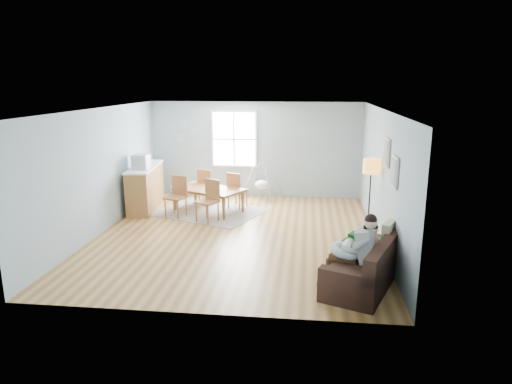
# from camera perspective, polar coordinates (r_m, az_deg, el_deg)

# --- Properties ---
(room) EXTENTS (8.40, 9.40, 3.90)m
(room) POSITION_cam_1_polar(r_m,az_deg,el_deg) (9.48, -2.55, 8.63)
(room) COLOR olive
(window) EXTENTS (1.32, 0.08, 1.62)m
(window) POSITION_cam_1_polar(r_m,az_deg,el_deg) (13.06, -2.74, 6.62)
(window) COLOR silver
(window) RESTS_ON room
(pictures) EXTENTS (0.05, 1.34, 0.74)m
(pictures) POSITION_cam_1_polar(r_m,az_deg,el_deg) (8.53, 16.47, 3.64)
(pictures) COLOR silver
(pictures) RESTS_ON room
(wall_plates) EXTENTS (0.67, 0.02, 0.66)m
(wall_plates) POSITION_cam_1_polar(r_m,az_deg,el_deg) (13.34, -8.76, 7.41)
(wall_plates) COLOR #8DA0A9
(wall_plates) RESTS_ON room
(sofa) EXTENTS (1.55, 2.18, 0.81)m
(sofa) POSITION_cam_1_polar(r_m,az_deg,el_deg) (7.78, 13.72, -9.16)
(sofa) COLOR black
(sofa) RESTS_ON room
(green_throw) EXTENTS (1.16, 1.09, 0.04)m
(green_throw) POSITION_cam_1_polar(r_m,az_deg,el_deg) (8.32, 14.50, -5.99)
(green_throw) COLOR #145A1B
(green_throw) RESTS_ON sofa
(beige_pillow) EXTENTS (0.30, 0.47, 0.45)m
(beige_pillow) POSITION_cam_1_polar(r_m,az_deg,el_deg) (8.06, 16.21, -5.18)
(beige_pillow) COLOR tan
(beige_pillow) RESTS_ON sofa
(father) EXTENTS (0.94, 0.56, 1.28)m
(father) POSITION_cam_1_polar(r_m,az_deg,el_deg) (7.40, 12.34, -6.95)
(father) COLOR #999A9C
(father) RESTS_ON sofa
(nursing_pillow) EXTENTS (0.66, 0.65, 0.21)m
(nursing_pillow) POSITION_cam_1_polar(r_m,az_deg,el_deg) (7.46, 11.22, -7.19)
(nursing_pillow) COLOR #A4BECD
(nursing_pillow) RESTS_ON father
(infant) EXTENTS (0.21, 0.37, 0.14)m
(infant) POSITION_cam_1_polar(r_m,az_deg,el_deg) (7.47, 11.33, -6.49)
(infant) COLOR white
(infant) RESTS_ON nursing_pillow
(toddler) EXTENTS (0.54, 0.42, 0.80)m
(toddler) POSITION_cam_1_polar(r_m,az_deg,el_deg) (7.83, 13.71, -5.91)
(toddler) COLOR white
(toddler) RESTS_ON sofa
(floor_lamp) EXTENTS (0.34, 0.34, 1.70)m
(floor_lamp) POSITION_cam_1_polar(r_m,az_deg,el_deg) (9.72, 14.18, 2.31)
(floor_lamp) COLOR black
(floor_lamp) RESTS_ON room
(storage_cube) EXTENTS (0.52, 0.50, 0.45)m
(storage_cube) POSITION_cam_1_polar(r_m,az_deg,el_deg) (8.39, 14.48, -7.92)
(storage_cube) COLOR white
(storage_cube) RESTS_ON room
(rug) EXTENTS (3.11, 2.76, 0.01)m
(rug) POSITION_cam_1_polar(r_m,az_deg,el_deg) (11.74, -6.01, -2.44)
(rug) COLOR gray
(rug) RESTS_ON room
(dining_table) EXTENTS (1.99, 1.65, 0.61)m
(dining_table) POSITION_cam_1_polar(r_m,az_deg,el_deg) (11.66, -6.05, -1.03)
(dining_table) COLOR brown
(dining_table) RESTS_ON rug
(chair_sw) EXTENTS (0.57, 0.57, 1.00)m
(chair_sw) POSITION_cam_1_polar(r_m,az_deg,el_deg) (11.37, -9.81, -0.16)
(chair_sw) COLOR brown
(chair_sw) RESTS_ON rug
(chair_se) EXTENTS (0.61, 0.61, 1.00)m
(chair_se) POSITION_cam_1_polar(r_m,az_deg,el_deg) (10.83, -5.84, -0.69)
(chair_se) COLOR brown
(chair_se) RESTS_ON rug
(chair_nw) EXTENTS (0.55, 0.55, 0.97)m
(chair_nw) POSITION_cam_1_polar(r_m,az_deg,el_deg) (12.36, -6.22, 0.99)
(chair_nw) COLOR brown
(chair_nw) RESTS_ON rug
(chair_ne) EXTENTS (0.57, 0.57, 0.96)m
(chair_ne) POSITION_cam_1_polar(r_m,az_deg,el_deg) (11.89, -2.55, 0.52)
(chair_ne) COLOR brown
(chair_ne) RESTS_ON rug
(counter) EXTENTS (0.80, 2.06, 1.12)m
(counter) POSITION_cam_1_polar(r_m,az_deg,el_deg) (12.25, -13.64, 0.63)
(counter) COLOR brown
(counter) RESTS_ON room
(monitor) EXTENTS (0.39, 0.37, 0.36)m
(monitor) POSITION_cam_1_polar(r_m,az_deg,el_deg) (11.74, -14.19, 3.71)
(monitor) COLOR #ABAAAF
(monitor) RESTS_ON counter
(baby_swing) EXTENTS (1.22, 1.23, 0.99)m
(baby_swing) POSITION_cam_1_polar(r_m,az_deg,el_deg) (12.80, 0.76, 1.00)
(baby_swing) COLOR #ABAAAF
(baby_swing) RESTS_ON room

